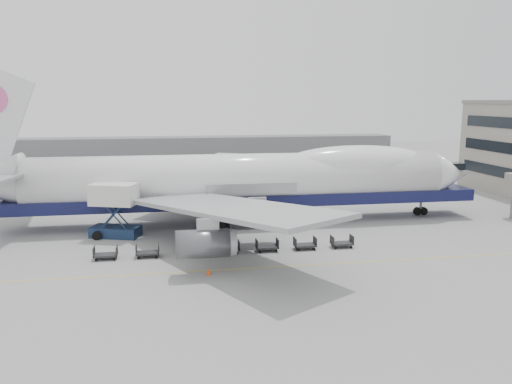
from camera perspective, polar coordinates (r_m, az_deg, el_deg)
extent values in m
plane|color=gray|center=(53.19, -0.04, -6.54)|extent=(260.00, 260.00, 0.00)
cube|color=gold|center=(47.57, 1.18, -8.62)|extent=(60.00, 0.15, 0.01)
cylinder|color=slate|center=(74.54, 27.26, -1.59)|extent=(0.50, 0.50, 3.00)
cube|color=slate|center=(120.77, -10.33, 4.54)|extent=(110.00, 8.00, 7.00)
cylinder|color=white|center=(63.50, -1.84, 1.52)|extent=(52.00, 6.40, 6.40)
cube|color=#111440|center=(64.09, -0.94, -0.72)|extent=(60.00, 5.76, 1.50)
cone|color=white|center=(73.24, 21.27, 2.00)|extent=(6.00, 6.40, 6.40)
ellipsoid|color=white|center=(67.14, 11.48, 3.32)|extent=(20.67, 5.78, 4.56)
cube|color=#9EA0A3|center=(49.31, -3.04, -1.79)|extent=(20.35, 26.74, 2.26)
cube|color=#9EA0A3|center=(77.34, -5.48, 2.63)|extent=(20.35, 26.74, 2.26)
cylinder|color=#595B60|center=(82.18, -7.78, 1.49)|extent=(4.80, 2.60, 2.60)
cylinder|color=#595B60|center=(73.75, -2.88, 0.55)|extent=(4.80, 2.60, 2.60)
cylinder|color=#595B60|center=(54.33, -0.39, -3.01)|extent=(4.80, 2.60, 2.60)
cylinder|color=#595B60|center=(45.04, -6.13, -5.91)|extent=(4.80, 2.60, 2.60)
cylinder|color=slate|center=(72.03, 18.30, -1.54)|extent=(0.36, 0.36, 2.50)
cylinder|color=black|center=(72.17, 18.27, -2.09)|extent=(1.10, 0.45, 1.10)
cylinder|color=slate|center=(61.11, -4.23, -3.11)|extent=(0.36, 0.36, 2.50)
cylinder|color=black|center=(61.27, -4.22, -3.75)|extent=(1.10, 0.45, 1.10)
cylinder|color=slate|center=(66.93, -4.71, -1.93)|extent=(0.36, 0.36, 2.50)
cylinder|color=black|center=(67.08, -4.70, -2.51)|extent=(1.10, 0.45, 1.10)
cube|color=#172745|center=(60.02, -15.74, -4.37)|extent=(6.06, 4.24, 1.21)
cube|color=silver|center=(59.08, -15.95, -0.24)|extent=(5.71, 4.31, 2.42)
cube|color=#172745|center=(58.34, -15.97, -2.58)|extent=(3.76, 1.35, 4.34)
cube|color=#172745|center=(60.69, -15.72, -2.08)|extent=(3.76, 1.35, 4.34)
cube|color=slate|center=(60.80, -15.77, 0.06)|extent=(2.92, 2.09, 0.15)
cylinder|color=black|center=(59.24, -17.75, -4.78)|extent=(0.99, 0.39, 0.99)
cylinder|color=black|center=(61.35, -17.47, -4.25)|extent=(0.99, 0.39, 0.99)
cylinder|color=black|center=(58.80, -13.92, -4.70)|extent=(0.99, 0.39, 0.99)
cylinder|color=black|center=(60.92, -13.77, -4.16)|extent=(0.99, 0.39, 0.99)
cone|color=#FF4C0D|center=(45.83, -5.43, -9.01)|extent=(0.40, 0.40, 0.62)
cube|color=#FF4C0D|center=(45.93, -5.42, -9.35)|extent=(0.42, 0.42, 0.03)
cube|color=#2D2D30|center=(51.96, -16.81, -6.90)|extent=(2.30, 1.35, 0.18)
cube|color=#2D2D30|center=(52.00, -18.04, -6.49)|extent=(0.08, 1.35, 0.90)
cube|color=#2D2D30|center=(51.71, -15.61, -6.46)|extent=(0.08, 1.35, 0.90)
cylinder|color=black|center=(51.64, -17.81, -7.41)|extent=(0.30, 0.12, 0.30)
cylinder|color=black|center=(52.68, -17.64, -7.05)|extent=(0.30, 0.12, 0.30)
cylinder|color=black|center=(51.42, -15.92, -7.38)|extent=(0.30, 0.12, 0.30)
cylinder|color=black|center=(52.46, -15.79, -7.02)|extent=(0.30, 0.12, 0.30)
cube|color=#2D2D30|center=(51.58, -12.28, -6.81)|extent=(2.30, 1.35, 0.18)
cube|color=#2D2D30|center=(51.54, -13.53, -6.41)|extent=(0.08, 1.35, 0.90)
cube|color=#2D2D30|center=(51.42, -11.07, -6.35)|extent=(0.08, 1.35, 0.90)
cylinder|color=black|center=(51.20, -13.25, -7.34)|extent=(0.30, 0.12, 0.30)
cylinder|color=black|center=(52.25, -13.18, -6.97)|extent=(0.30, 0.12, 0.30)
cylinder|color=black|center=(51.11, -11.34, -7.29)|extent=(0.30, 0.12, 0.30)
cylinder|color=black|center=(52.16, -11.30, -6.93)|extent=(0.30, 0.12, 0.30)
cube|color=#2D2D30|center=(51.53, -7.72, -6.68)|extent=(2.30, 1.35, 0.18)
cube|color=#2D2D30|center=(51.40, -8.97, -6.29)|extent=(0.08, 1.35, 0.90)
cube|color=#2D2D30|center=(51.46, -6.50, -6.21)|extent=(0.08, 1.35, 0.90)
cylinder|color=black|center=(51.08, -8.65, -7.21)|extent=(0.30, 0.12, 0.30)
cylinder|color=black|center=(52.13, -8.68, -6.85)|extent=(0.30, 0.12, 0.30)
cylinder|color=black|center=(51.12, -6.73, -7.15)|extent=(0.30, 0.12, 0.30)
cylinder|color=black|center=(52.17, -6.80, -6.79)|extent=(0.30, 0.12, 0.30)
cube|color=#2D2D30|center=(51.80, -3.18, -6.51)|extent=(2.30, 1.35, 0.18)
cube|color=#2D2D30|center=(51.58, -4.41, -6.13)|extent=(0.08, 1.35, 0.90)
cube|color=#2D2D30|center=(51.81, -1.97, -6.03)|extent=(0.08, 1.35, 0.90)
cylinder|color=black|center=(51.28, -4.06, -7.05)|extent=(0.30, 0.12, 0.30)
cylinder|color=black|center=(52.33, -4.18, -6.69)|extent=(0.30, 0.12, 0.30)
cylinder|color=black|center=(51.46, -2.16, -6.96)|extent=(0.30, 0.12, 0.30)
cylinder|color=black|center=(52.50, -2.32, -6.61)|extent=(0.30, 0.12, 0.30)
cube|color=#2D2D30|center=(52.38, 1.28, -6.30)|extent=(2.30, 1.35, 0.18)
cube|color=#2D2D30|center=(52.08, 0.09, -5.94)|extent=(0.08, 1.35, 0.90)
cube|color=#2D2D30|center=(52.48, 2.47, -5.82)|extent=(0.08, 1.35, 0.90)
cylinder|color=black|center=(51.81, 0.46, -6.84)|extent=(0.30, 0.12, 0.30)
cylinder|color=black|center=(52.84, 0.25, -6.49)|extent=(0.30, 0.12, 0.30)
cylinder|color=black|center=(52.12, 2.32, -6.74)|extent=(0.30, 0.12, 0.30)
cylinder|color=black|center=(53.15, 2.07, -6.40)|extent=(0.30, 0.12, 0.30)
cube|color=#2D2D30|center=(53.28, 5.61, -6.06)|extent=(2.30, 1.35, 0.18)
cube|color=#2D2D30|center=(52.89, 4.46, -5.71)|extent=(0.08, 1.35, 0.90)
cube|color=#2D2D30|center=(53.46, 6.76, -5.58)|extent=(0.08, 1.35, 0.90)
cylinder|color=black|center=(52.64, 4.86, -6.59)|extent=(0.30, 0.12, 0.30)
cylinder|color=black|center=(53.66, 4.57, -6.26)|extent=(0.30, 0.12, 0.30)
cylinder|color=black|center=(53.08, 6.65, -6.48)|extent=(0.30, 0.12, 0.30)
cylinder|color=black|center=(54.09, 6.33, -6.15)|extent=(0.30, 0.12, 0.30)
cube|color=#2D2D30|center=(54.46, 9.78, -5.80)|extent=(2.30, 1.35, 0.18)
cube|color=#2D2D30|center=(54.00, 8.68, -5.46)|extent=(0.08, 1.35, 0.90)
cube|color=#2D2D30|center=(54.72, 10.88, -5.32)|extent=(0.08, 1.35, 0.90)
cylinder|color=black|center=(53.78, 9.10, -6.32)|extent=(0.30, 0.12, 0.30)
cylinder|color=black|center=(54.77, 8.73, -6.00)|extent=(0.30, 0.12, 0.30)
cylinder|color=black|center=(54.33, 10.81, -6.20)|extent=(0.30, 0.12, 0.30)
cylinder|color=black|center=(55.32, 10.41, -5.89)|extent=(0.30, 0.12, 0.30)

